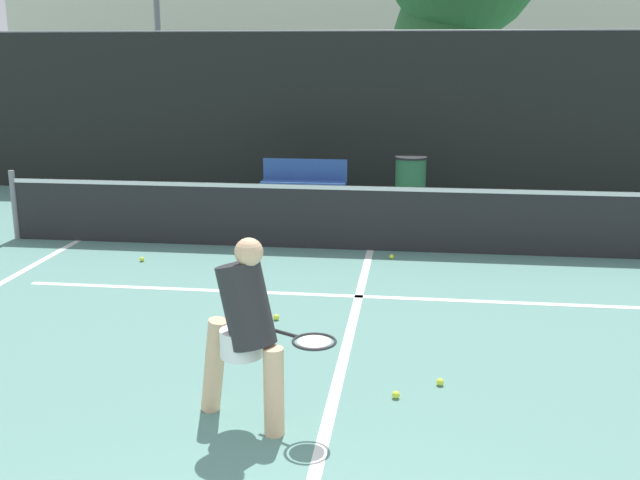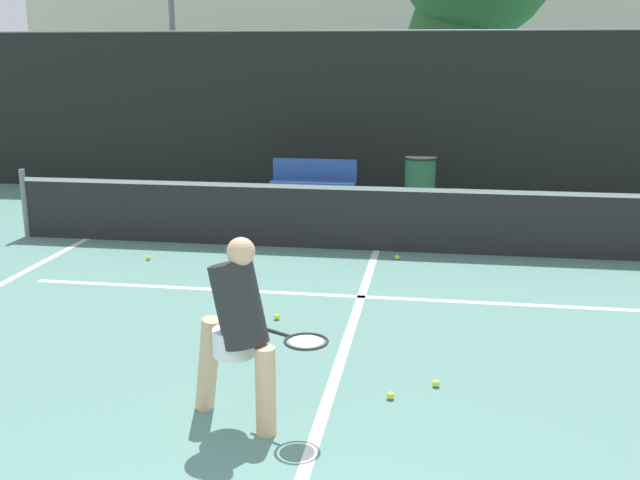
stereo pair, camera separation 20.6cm
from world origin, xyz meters
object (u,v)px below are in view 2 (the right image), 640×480
trash_bin (420,183)px  parked_car (277,145)px  player_practicing (238,325)px  courtside_bench (314,180)px

trash_bin → parked_car: size_ratio=0.24×
trash_bin → player_practicing: bearing=-97.6°
courtside_bench → parked_car: size_ratio=0.40×
courtside_bench → trash_bin: 1.99m
player_practicing → parked_car: (-2.46, 12.78, -0.22)m
trash_bin → parked_car: 5.54m
trash_bin → parked_car: parked_car is taller
player_practicing → courtside_bench: (-0.84, 8.59, -0.34)m
player_practicing → trash_bin: player_practicing is taller
courtside_bench → trash_bin: size_ratio=1.68×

